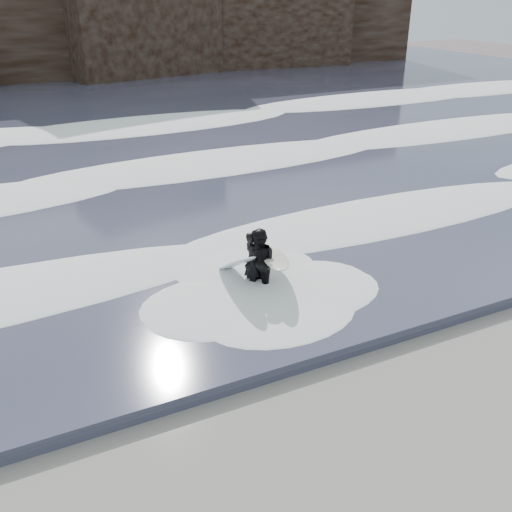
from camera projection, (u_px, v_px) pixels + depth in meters
name	position (u px, v px, depth m)	size (l,w,h in m)	color
ground	(362.00, 501.00, 8.28)	(120.00, 120.00, 0.00)	#755B5B
sea	(55.00, 118.00, 31.75)	(90.00, 52.00, 0.30)	#35364B
headland	(11.00, 12.00, 43.46)	(70.00, 9.00, 10.00)	black
foam_near	(167.00, 247.00, 15.41)	(60.00, 3.20, 0.20)	white
foam_mid	(108.00, 176.00, 21.09)	(60.00, 4.00, 0.24)	white
foam_far	(66.00, 127.00, 28.37)	(60.00, 4.80, 0.30)	white
surfer_left	(248.00, 262.00, 13.65)	(0.92, 1.97, 1.56)	black
surfer_right	(262.00, 263.00, 13.45)	(1.46, 2.31, 1.71)	black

